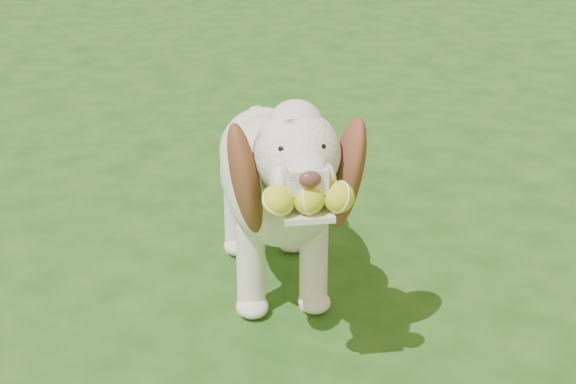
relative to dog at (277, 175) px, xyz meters
name	(u,v)px	position (x,y,z in m)	size (l,w,h in m)	color
ground	(256,289)	(-0.06, 0.03, -0.40)	(80.00, 80.00, 0.00)	#1C4513
dog	(277,175)	(0.00, 0.00, 0.00)	(0.52, 1.15, 0.75)	silver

